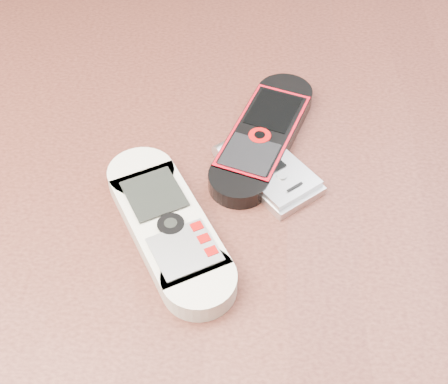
{
  "coord_description": "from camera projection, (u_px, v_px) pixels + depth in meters",
  "views": [
    {
      "loc": [
        0.02,
        -0.33,
        1.13
      ],
      "look_at": [
        0.01,
        0.0,
        0.76
      ],
      "focal_mm": 50.0,
      "sensor_mm": 36.0,
      "label": 1
    }
  ],
  "objects": [
    {
      "name": "motorola_razr",
      "position": [
        271.0,
        171.0,
        0.51
      ],
      "size": [
        0.1,
        0.1,
        0.01
      ],
      "primitive_type": "cube",
      "rotation": [
        0.0,
        0.0,
        0.69
      ],
      "color": "#BBBBC0",
      "rests_on": "table"
    },
    {
      "name": "table",
      "position": [
        219.0,
        275.0,
        0.58
      ],
      "size": [
        1.2,
        0.8,
        0.75
      ],
      "color": "black",
      "rests_on": "ground"
    },
    {
      "name": "nokia_black_red",
      "position": [
        263.0,
        135.0,
        0.54
      ],
      "size": [
        0.1,
        0.17,
        0.02
      ],
      "primitive_type": "cube",
      "rotation": [
        0.0,
        0.0,
        -0.33
      ],
      "color": "black",
      "rests_on": "table"
    },
    {
      "name": "nokia_white",
      "position": [
        168.0,
        226.0,
        0.47
      ],
      "size": [
        0.13,
        0.17,
        0.02
      ],
      "primitive_type": "cube",
      "rotation": [
        0.0,
        0.0,
        0.51
      ],
      "color": "beige",
      "rests_on": "table"
    }
  ]
}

